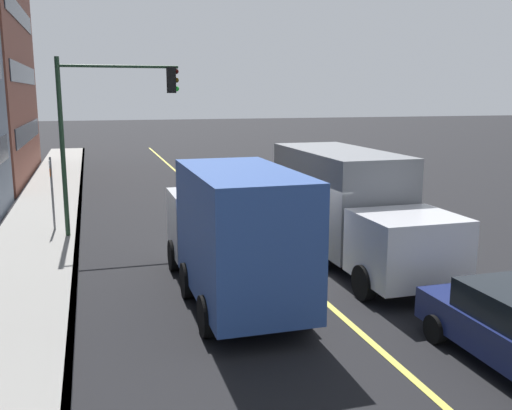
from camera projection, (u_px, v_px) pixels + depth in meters
name	position (u px, v px, depth m)	size (l,w,h in m)	color
ground	(292.00, 273.00, 16.27)	(200.00, 200.00, 0.00)	black
sidewalk_slab	(17.00, 296.00, 14.24)	(80.00, 2.91, 0.15)	gray
curb_edge	(74.00, 291.00, 14.62)	(80.00, 0.16, 0.15)	slate
lane_stripe_center	(292.00, 273.00, 16.27)	(80.00, 0.16, 0.01)	#D8CC4C
car_maroon	(291.00, 194.00, 24.50)	(4.33, 2.01, 1.56)	#591116
truck_blue	(234.00, 231.00, 13.86)	(7.00, 2.44, 3.37)	silver
truck_gray	(349.00, 204.00, 17.36)	(8.26, 2.58, 3.32)	silver
traffic_light_mast	(106.00, 116.00, 19.65)	(0.28, 4.14, 6.28)	#1E3823
street_sign_post	(52.00, 189.00, 20.62)	(0.60, 0.08, 2.82)	slate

